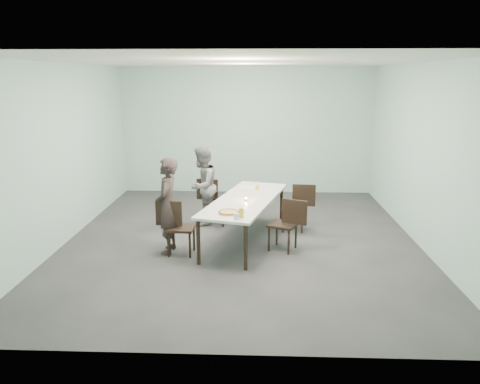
{
  "coord_description": "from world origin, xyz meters",
  "views": [
    {
      "loc": [
        0.28,
        -7.73,
        2.76
      ],
      "look_at": [
        0.0,
        -0.59,
        1.0
      ],
      "focal_mm": 35.0,
      "sensor_mm": 36.0,
      "label": 1
    }
  ],
  "objects_px": {
    "amber_tumbler": "(257,188)",
    "chair_near_left": "(176,224)",
    "chair_near_right": "(288,221)",
    "diner_near": "(167,206)",
    "beer_glass": "(241,213)",
    "chair_far_right": "(298,204)",
    "pizza": "(229,212)",
    "chair_far_left": "(213,198)",
    "water_tumbler": "(236,216)",
    "table": "(245,202)",
    "diner_far": "(202,186)",
    "tealight": "(246,200)",
    "side_plate": "(240,209)"
  },
  "relations": [
    {
      "from": "beer_glass",
      "to": "water_tumbler",
      "type": "xyz_separation_m",
      "value": [
        -0.07,
        -0.08,
        -0.03
      ]
    },
    {
      "from": "chair_near_left",
      "to": "chair_far_left",
      "type": "distance_m",
      "value": 1.67
    },
    {
      "from": "beer_glass",
      "to": "amber_tumbler",
      "type": "bearing_deg",
      "value": 82.69
    },
    {
      "from": "table",
      "to": "diner_far",
      "type": "height_order",
      "value": "diner_far"
    },
    {
      "from": "chair_far_left",
      "to": "amber_tumbler",
      "type": "bearing_deg",
      "value": -7.64
    },
    {
      "from": "diner_near",
      "to": "pizza",
      "type": "bearing_deg",
      "value": 73.91
    },
    {
      "from": "chair_far_right",
      "to": "pizza",
      "type": "xyz_separation_m",
      "value": [
        -1.17,
        -1.5,
        0.27
      ]
    },
    {
      "from": "water_tumbler",
      "to": "chair_far_left",
      "type": "bearing_deg",
      "value": 104.49
    },
    {
      "from": "diner_far",
      "to": "side_plate",
      "type": "distance_m",
      "value": 1.78
    },
    {
      "from": "beer_glass",
      "to": "amber_tumbler",
      "type": "distance_m",
      "value": 1.78
    },
    {
      "from": "chair_near_right",
      "to": "water_tumbler",
      "type": "relative_size",
      "value": 9.67
    },
    {
      "from": "amber_tumbler",
      "to": "table",
      "type": "bearing_deg",
      "value": -106.67
    },
    {
      "from": "chair_far_left",
      "to": "tealight",
      "type": "xyz_separation_m",
      "value": [
        0.66,
        -1.1,
        0.27
      ]
    },
    {
      "from": "diner_near",
      "to": "diner_far",
      "type": "height_order",
      "value": "diner_near"
    },
    {
      "from": "chair_near_left",
      "to": "chair_near_right",
      "type": "distance_m",
      "value": 1.79
    },
    {
      "from": "chair_near_right",
      "to": "diner_far",
      "type": "distance_m",
      "value": 2.07
    },
    {
      "from": "beer_glass",
      "to": "amber_tumbler",
      "type": "relative_size",
      "value": 1.88
    },
    {
      "from": "chair_near_left",
      "to": "water_tumbler",
      "type": "bearing_deg",
      "value": -25.3
    },
    {
      "from": "chair_near_right",
      "to": "diner_far",
      "type": "height_order",
      "value": "diner_far"
    },
    {
      "from": "chair_near_right",
      "to": "diner_near",
      "type": "xyz_separation_m",
      "value": [
        -1.92,
        -0.13,
        0.27
      ]
    },
    {
      "from": "chair_near_left",
      "to": "chair_near_right",
      "type": "xyz_separation_m",
      "value": [
        1.78,
        0.21,
        0.0
      ]
    },
    {
      "from": "diner_far",
      "to": "water_tumbler",
      "type": "distance_m",
      "value": 2.23
    },
    {
      "from": "chair_near_right",
      "to": "tealight",
      "type": "height_order",
      "value": "chair_near_right"
    },
    {
      "from": "beer_glass",
      "to": "chair_far_right",
      "type": "bearing_deg",
      "value": 60.48
    },
    {
      "from": "water_tumbler",
      "to": "amber_tumbler",
      "type": "relative_size",
      "value": 1.12
    },
    {
      "from": "chair_near_right",
      "to": "water_tumbler",
      "type": "bearing_deg",
      "value": 67.14
    },
    {
      "from": "pizza",
      "to": "beer_glass",
      "type": "distance_m",
      "value": 0.3
    },
    {
      "from": "chair_near_right",
      "to": "pizza",
      "type": "relative_size",
      "value": 2.56
    },
    {
      "from": "side_plate",
      "to": "water_tumbler",
      "type": "height_order",
      "value": "water_tumbler"
    },
    {
      "from": "chair_near_right",
      "to": "beer_glass",
      "type": "relative_size",
      "value": 5.8
    },
    {
      "from": "chair_far_left",
      "to": "chair_far_right",
      "type": "relative_size",
      "value": 1.0
    },
    {
      "from": "tealight",
      "to": "amber_tumbler",
      "type": "relative_size",
      "value": 0.7
    },
    {
      "from": "diner_near",
      "to": "amber_tumbler",
      "type": "bearing_deg",
      "value": 132.58
    },
    {
      "from": "diner_near",
      "to": "tealight",
      "type": "relative_size",
      "value": 27.52
    },
    {
      "from": "diner_near",
      "to": "beer_glass",
      "type": "xyz_separation_m",
      "value": [
        1.19,
        -0.52,
        0.05
      ]
    },
    {
      "from": "chair_near_left",
      "to": "table",
      "type": "bearing_deg",
      "value": 34.16
    },
    {
      "from": "pizza",
      "to": "water_tumbler",
      "type": "relative_size",
      "value": 3.78
    },
    {
      "from": "table",
      "to": "pizza",
      "type": "bearing_deg",
      "value": -104.25
    },
    {
      "from": "amber_tumbler",
      "to": "chair_near_left",
      "type": "bearing_deg",
      "value": -134.16
    },
    {
      "from": "pizza",
      "to": "chair_far_right",
      "type": "bearing_deg",
      "value": 52.08
    },
    {
      "from": "table",
      "to": "chair_near_left",
      "type": "height_order",
      "value": "chair_near_left"
    },
    {
      "from": "pizza",
      "to": "beer_glass",
      "type": "bearing_deg",
      "value": -46.83
    },
    {
      "from": "table",
      "to": "water_tumbler",
      "type": "bearing_deg",
      "value": -94.55
    },
    {
      "from": "chair_near_left",
      "to": "diner_near",
      "type": "relative_size",
      "value": 0.56
    },
    {
      "from": "chair_far_right",
      "to": "diner_far",
      "type": "bearing_deg",
      "value": -5.03
    },
    {
      "from": "amber_tumbler",
      "to": "chair_far_right",
      "type": "bearing_deg",
      "value": -4.64
    },
    {
      "from": "tealight",
      "to": "chair_near_right",
      "type": "bearing_deg",
      "value": -23.87
    },
    {
      "from": "water_tumbler",
      "to": "chair_near_left",
      "type": "bearing_deg",
      "value": 151.62
    },
    {
      "from": "diner_far",
      "to": "chair_near_left",
      "type": "bearing_deg",
      "value": 9.46
    },
    {
      "from": "chair_far_right",
      "to": "amber_tumbler",
      "type": "relative_size",
      "value": 10.88
    }
  ]
}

